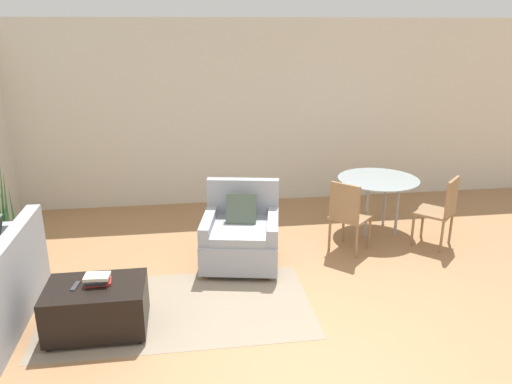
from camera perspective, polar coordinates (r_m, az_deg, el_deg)
ground_plane at (r=4.53m, az=3.42°, el=-17.21°), size 20.00×20.00×0.00m
wall_back at (r=7.59m, az=-2.22°, el=8.90°), size 12.00×0.06×2.75m
area_rug at (r=5.09m, az=-8.80°, el=-12.97°), size 2.60×1.41×0.01m
armchair at (r=5.78m, az=-1.71°, el=-4.92°), size 1.01×1.06×0.91m
ottoman at (r=4.81m, az=-17.72°, el=-12.37°), size 0.87×0.59×0.46m
book_stack at (r=4.71m, az=-17.68°, el=-9.51°), size 0.23×0.17×0.09m
tv_remote_primary at (r=4.75m, az=-19.95°, el=-10.06°), size 0.07×0.17×0.01m
potted_plant at (r=6.60m, az=-26.44°, el=-5.03°), size 0.42×0.42×1.17m
dining_table at (r=6.76m, az=13.75°, el=0.80°), size 1.06×1.06×0.73m
dining_chair_near_left at (r=6.06m, az=10.44°, el=-2.31°), size 0.59×0.59×0.90m
dining_chair_near_right at (r=6.54m, az=20.47°, el=-1.67°), size 0.59×0.59×0.90m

